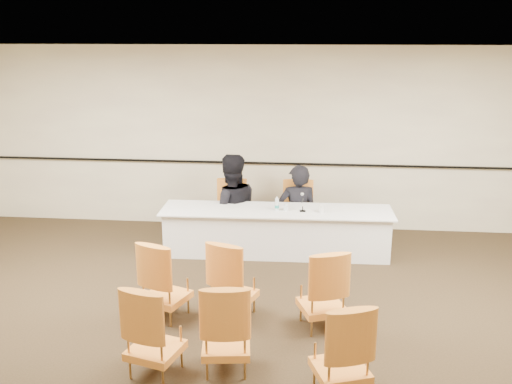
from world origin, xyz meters
TOP-DOWN VIEW (x-y plane):
  - floor at (0.00, 0.00)m, footprint 10.00×10.00m
  - ceiling at (0.00, 0.00)m, footprint 10.00×10.00m
  - wall_back at (0.00, 4.00)m, footprint 10.00×0.04m
  - wall_rail at (0.00, 3.96)m, footprint 9.80×0.04m
  - panel_table at (0.15, 2.75)m, footprint 3.41×0.88m
  - panelist_main at (0.45, 3.28)m, footprint 0.68×0.51m
  - panelist_main_chair at (0.45, 3.28)m, footprint 0.51×0.51m
  - panelist_second at (-0.61, 3.26)m, footprint 1.10×0.98m
  - panelist_second_chair at (-0.61, 3.26)m, footprint 0.51×0.51m
  - papers at (0.53, 2.67)m, footprint 0.36×0.31m
  - microphone at (0.53, 2.70)m, footprint 0.11×0.19m
  - water_bottle at (0.15, 2.73)m, footprint 0.06×0.06m
  - drinking_glass at (0.28, 2.72)m, footprint 0.07×0.07m
  - coffee_cup at (0.80, 2.68)m, footprint 0.09×0.09m
  - aud_chair_front_left at (-0.99, 0.66)m, footprint 0.65×0.65m
  - aud_chair_front_mid at (-0.22, 0.75)m, footprint 0.64×0.64m
  - aud_chair_front_right at (0.79, 0.60)m, footprint 0.64×0.64m
  - aud_chair_back_left at (-0.81, -0.46)m, footprint 0.62×0.62m
  - aud_chair_back_mid at (-0.14, -0.34)m, footprint 0.56×0.56m
  - aud_chair_back_right at (0.95, -0.63)m, footprint 0.64×0.64m

SIDE VIEW (x-z plane):
  - floor at x=0.00m, z-range 0.00..0.00m
  - panel_table at x=0.15m, z-range 0.00..0.68m
  - panelist_main at x=0.45m, z-range -0.48..1.24m
  - panelist_second at x=-0.61m, z-range -0.51..1.39m
  - panelist_main_chair at x=0.45m, z-range 0.00..0.95m
  - panelist_second_chair at x=-0.61m, z-range 0.00..0.95m
  - aud_chair_front_left at x=-0.99m, z-range 0.00..0.95m
  - aud_chair_front_mid at x=-0.22m, z-range 0.00..0.95m
  - aud_chair_front_right at x=0.79m, z-range 0.00..0.95m
  - aud_chair_back_left at x=-0.81m, z-range 0.00..0.95m
  - aud_chair_back_mid at x=-0.14m, z-range 0.00..0.95m
  - aud_chair_back_right at x=0.95m, z-range 0.00..0.95m
  - papers at x=0.53m, z-range 0.68..0.68m
  - drinking_glass at x=0.28m, z-range 0.68..0.78m
  - coffee_cup at x=0.80m, z-range 0.68..0.80m
  - water_bottle at x=0.15m, z-range 0.68..0.88m
  - microphone at x=0.53m, z-range 0.68..0.93m
  - wall_rail at x=0.00m, z-range 1.09..1.11m
  - wall_back at x=0.00m, z-range 0.00..3.00m
  - ceiling at x=0.00m, z-range 3.00..3.00m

